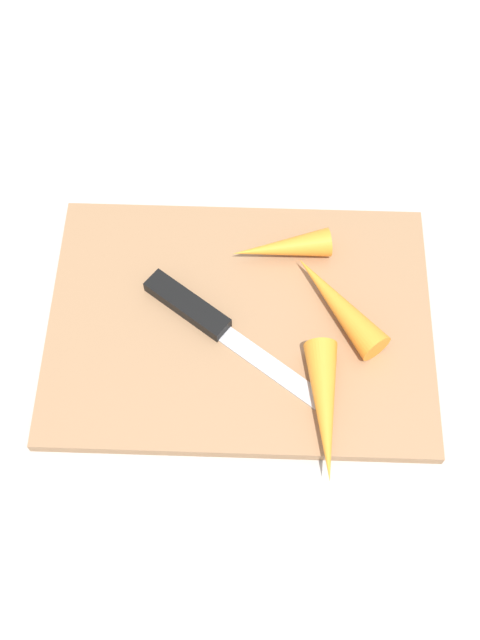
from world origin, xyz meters
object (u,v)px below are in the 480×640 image
cutting_board (240,323)px  carrot_longest (325,410)px  carrot_medium (337,303)px  carrot_shortest (281,248)px  knife (198,313)px

cutting_board → carrot_longest: (-0.08, 0.09, 0.02)m
carrot_longest → carrot_medium: size_ratio=1.08×
carrot_medium → carrot_shortest: (0.05, -0.06, -0.00)m
cutting_board → carrot_shortest: (-0.04, -0.07, 0.02)m
carrot_medium → carrot_shortest: 0.08m
cutting_board → knife: bearing=-4.7°
cutting_board → carrot_medium: bearing=-172.0°
knife → carrot_shortest: bearing=78.6°
carrot_longest → carrot_shortest: (0.04, -0.17, -0.00)m
knife → carrot_medium: bearing=40.6°
cutting_board → carrot_longest: size_ratio=2.87×
knife → carrot_longest: bearing=-3.6°
knife → carrot_longest: 0.15m
carrot_longest → carrot_shortest: size_ratio=1.33×
cutting_board → knife: knife is taller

